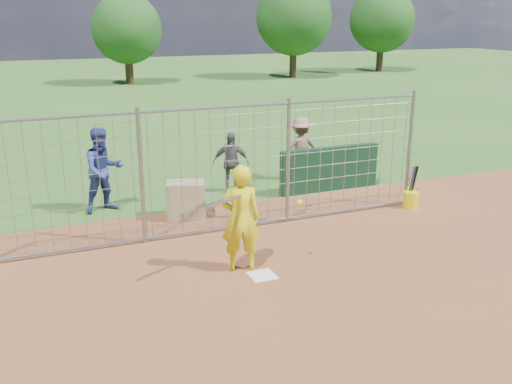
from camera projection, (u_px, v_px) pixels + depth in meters
name	position (u px, v px, depth m)	size (l,w,h in m)	color
ground	(258.00, 271.00, 9.70)	(100.00, 100.00, 0.00)	#2D591E
infield_dirt	(350.00, 368.00, 7.06)	(18.00, 18.00, 0.00)	brown
home_plate	(262.00, 276.00, 9.52)	(0.43, 0.43, 0.02)	silver
dugout_wall	(329.00, 169.00, 13.95)	(2.60, 0.20, 1.10)	#11381E
batter	(241.00, 218.00, 9.51)	(0.68, 0.44, 1.85)	yellow
bystander_a	(103.00, 170.00, 12.41)	(0.91, 0.71, 1.87)	navy
bystander_b	(231.00, 162.00, 13.79)	(0.88, 0.37, 1.50)	#4F5054
bystander_c	(300.00, 149.00, 14.85)	(1.07, 0.61, 1.65)	#966452
equipment_bin	(186.00, 200.00, 12.13)	(0.80, 0.55, 0.80)	tan
equipment_in_play	(244.00, 201.00, 9.16)	(1.77, 0.44, 0.29)	silver
bucket_with_bats	(411.00, 197.00, 12.80)	(0.34, 0.34, 0.97)	yellow
backstop_fence	(218.00, 171.00, 11.09)	(9.08, 0.08, 2.60)	gray
tree_line	(128.00, 22.00, 34.54)	(44.66, 6.72, 6.48)	#3F2B19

